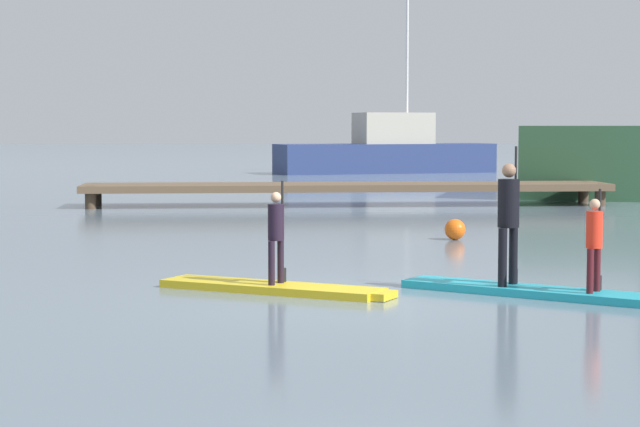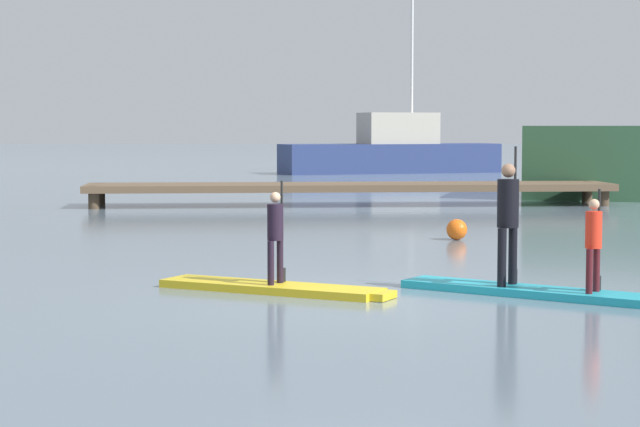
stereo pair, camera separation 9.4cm
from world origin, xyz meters
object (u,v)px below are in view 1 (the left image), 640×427
paddler_adult (509,216)px  mooring_buoy_near (455,229)px  paddleboard_near (276,288)px  paddler_child_front (595,240)px  motor_boat_small_navy (387,151)px  paddleboard_far (531,291)px  paddler_child_solo (276,232)px

paddler_adult → mooring_buoy_near: paddler_adult is taller
paddler_adult → paddleboard_near: bearing=172.8°
paddler_adult → paddler_child_front: size_ratio=1.41×
mooring_buoy_near → motor_boat_small_navy: bearing=84.1°
paddler_child_front → motor_boat_small_navy: (2.99, 37.69, 0.22)m
paddler_adult → mooring_buoy_near: 6.88m
paddleboard_far → paddler_child_solo: bearing=169.5°
paddler_child_solo → mooring_buoy_near: bearing=60.8°
paddler_child_solo → paddleboard_far: (3.11, -0.57, -0.70)m
paddler_adult → motor_boat_small_navy: motor_boat_small_navy is taller
paddleboard_near → paddleboard_far: same height
motor_boat_small_navy → paddler_child_solo: bearing=-100.4°
paddleboard_far → paddler_adult: size_ratio=1.70×
paddler_child_front → paddleboard_near: bearing=164.3°
paddleboard_near → motor_boat_small_navy: (6.73, 36.63, 0.90)m
paddler_child_front → mooring_buoy_near: size_ratio=3.21×
paddler_child_solo → paddleboard_near: bearing=-116.7°
paddler_child_solo → motor_boat_small_navy: bearing=79.6°
paddleboard_far → paddler_child_front: paddler_child_front is taller
paddleboard_near → paddler_adult: (2.87, -0.36, 0.92)m
motor_boat_small_navy → paddleboard_near: bearing=-100.4°
paddleboard_near → paddler_child_solo: bearing=63.3°
paddleboard_near → paddler_child_solo: 0.70m
paddler_adult → mooring_buoy_near: bearing=83.9°
paddler_child_front → mooring_buoy_near: (-0.15, 7.49, -0.54)m
paddleboard_near → mooring_buoy_near: bearing=60.8°
paddleboard_far → motor_boat_small_navy: bearing=84.4°
paddler_adult → mooring_buoy_near: size_ratio=4.52×
paddleboard_far → motor_boat_small_navy: size_ratio=0.29×
paddleboard_far → motor_boat_small_navy: motor_boat_small_navy is taller
paddleboard_near → paddler_adult: 3.04m
paddler_child_front → motor_boat_small_navy: bearing=85.5°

